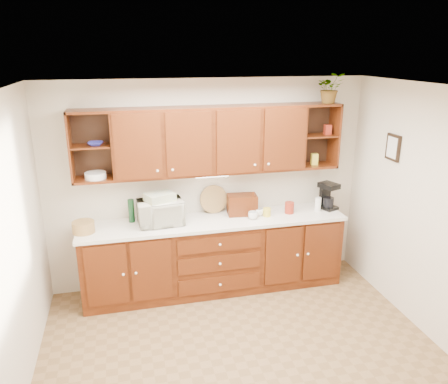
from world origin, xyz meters
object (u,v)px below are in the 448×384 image
bread_box (242,205)px  coffee_maker (327,196)px  potted_plant (330,88)px  microwave (161,212)px

bread_box → coffee_maker: bearing=3.4°
bread_box → potted_plant: potted_plant is taller
bread_box → potted_plant: 1.78m
coffee_maker → potted_plant: (-0.05, 0.04, 1.37)m
coffee_maker → potted_plant: potted_plant is taller
bread_box → coffee_maker: coffee_maker is taller
coffee_maker → potted_plant: size_ratio=0.95×
bread_box → microwave: bearing=-169.7°
microwave → bread_box: size_ratio=1.45×
microwave → bread_box: (1.02, 0.09, -0.02)m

